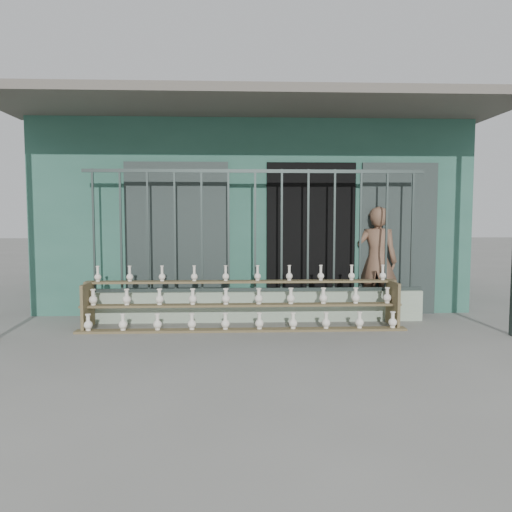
{
  "coord_description": "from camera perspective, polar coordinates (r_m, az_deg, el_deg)",
  "views": [
    {
      "loc": [
        -0.3,
        -6.04,
        1.57
      ],
      "look_at": [
        0.0,
        1.0,
        1.0
      ],
      "focal_mm": 35.0,
      "sensor_mm": 36.0,
      "label": 1
    }
  ],
  "objects": [
    {
      "name": "elderly_woman",
      "position": [
        8.07,
        13.65,
        -0.58
      ],
      "size": [
        0.73,
        0.6,
        1.71
      ],
      "primitive_type": "imported",
      "rotation": [
        0.0,
        0.0,
        2.79
      ],
      "color": "brown",
      "rests_on": "ground"
    },
    {
      "name": "ground",
      "position": [
        6.25,
        0.39,
        -9.92
      ],
      "size": [
        60.0,
        60.0,
        0.0
      ],
      "primitive_type": "plane",
      "color": "slate"
    },
    {
      "name": "workshop_building",
      "position": [
        10.28,
        -0.73,
        4.89
      ],
      "size": [
        7.4,
        6.6,
        3.21
      ],
      "color": "#2A5A4A",
      "rests_on": "ground"
    },
    {
      "name": "parapet_wall",
      "position": [
        7.47,
        -0.1,
        -5.75
      ],
      "size": [
        5.0,
        0.2,
        0.45
      ],
      "primitive_type": "cube",
      "color": "#99AD94",
      "rests_on": "ground"
    },
    {
      "name": "shelf_rack",
      "position": [
        7.03,
        -1.59,
        -5.31
      ],
      "size": [
        4.5,
        0.68,
        0.85
      ],
      "color": "brown",
      "rests_on": "ground"
    },
    {
      "name": "security_fence",
      "position": [
        7.35,
        -0.1,
        2.9
      ],
      "size": [
        5.0,
        0.04,
        1.8
      ],
      "color": "#283330",
      "rests_on": "parapet_wall"
    }
  ]
}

